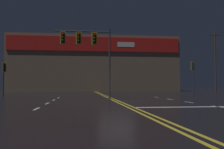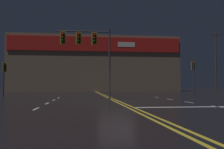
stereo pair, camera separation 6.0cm
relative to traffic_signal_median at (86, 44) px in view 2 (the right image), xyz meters
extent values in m
plane|color=black|center=(2.11, -2.23, -4.43)|extent=(200.00, 200.00, 0.00)
cube|color=gold|center=(1.96, -2.23, -4.42)|extent=(0.12, 60.00, 0.01)
cube|color=gold|center=(2.26, -2.23, -4.42)|extent=(0.12, 60.00, 0.01)
cube|color=silver|center=(-2.42, -7.63, -4.42)|extent=(0.12, 1.40, 0.01)
cube|color=silver|center=(-2.42, -4.03, -4.42)|extent=(0.12, 1.40, 0.01)
cube|color=silver|center=(-2.42, -0.43, -4.42)|extent=(0.12, 1.40, 0.01)
cube|color=silver|center=(-2.42, 3.17, -4.42)|extent=(0.12, 1.40, 0.01)
cube|color=silver|center=(6.64, -7.63, -4.42)|extent=(0.12, 1.40, 0.01)
cube|color=silver|center=(6.64, -4.03, -4.42)|extent=(0.12, 1.40, 0.01)
cube|color=silver|center=(6.64, -0.43, -4.42)|extent=(0.12, 1.40, 0.01)
cube|color=silver|center=(6.64, 3.17, -4.42)|extent=(0.12, 1.40, 0.01)
cube|color=silver|center=(6.64, -7.52, -4.42)|extent=(8.70, 0.40, 0.01)
cylinder|color=#38383D|center=(1.85, 0.01, -1.60)|extent=(0.14, 0.14, 5.64)
cylinder|color=#38383D|center=(-0.30, 0.01, 0.97)|extent=(4.30, 0.10, 0.10)
cube|color=black|center=(0.63, 0.01, 0.43)|extent=(0.28, 0.24, 0.84)
cube|color=gold|center=(0.63, 0.01, 0.43)|extent=(0.42, 0.08, 0.99)
sphere|color=red|center=(0.63, -0.14, 0.68)|extent=(0.17, 0.17, 0.17)
sphere|color=#543707|center=(0.63, -0.14, 0.43)|extent=(0.17, 0.17, 0.17)
sphere|color=#084513|center=(0.63, -0.14, 0.17)|extent=(0.17, 0.17, 0.17)
cube|color=black|center=(-0.60, 0.01, 0.43)|extent=(0.28, 0.24, 0.84)
cube|color=gold|center=(-0.60, 0.01, 0.43)|extent=(0.42, 0.08, 0.99)
sphere|color=red|center=(-0.60, -0.14, 0.68)|extent=(0.17, 0.17, 0.17)
sphere|color=#543707|center=(-0.60, -0.14, 0.43)|extent=(0.17, 0.17, 0.17)
sphere|color=#084513|center=(-0.60, -0.14, 0.17)|extent=(0.17, 0.17, 0.17)
cube|color=black|center=(-1.83, 0.01, 0.43)|extent=(0.28, 0.24, 0.84)
cube|color=gold|center=(-1.83, 0.01, 0.43)|extent=(0.42, 0.08, 0.99)
sphere|color=red|center=(-1.83, -0.14, 0.68)|extent=(0.17, 0.17, 0.17)
sphere|color=#543707|center=(-1.83, -0.14, 0.43)|extent=(0.17, 0.17, 0.17)
sphere|color=#084513|center=(-1.83, -0.14, 0.17)|extent=(0.17, 0.17, 0.17)
cylinder|color=#38383D|center=(12.39, 7.57, -2.49)|extent=(0.13, 0.13, 3.87)
cube|color=black|center=(12.39, 7.75, -1.03)|extent=(0.28, 0.24, 0.84)
cube|color=gold|center=(12.39, 7.75, -1.03)|extent=(0.42, 0.08, 0.99)
sphere|color=red|center=(12.39, 7.59, -0.78)|extent=(0.17, 0.17, 0.17)
sphere|color=#543707|center=(12.39, 7.59, -1.03)|extent=(0.17, 0.17, 0.17)
sphere|color=#084513|center=(12.39, 7.59, -1.28)|extent=(0.17, 0.17, 0.17)
cylinder|color=#38383D|center=(-8.32, 6.95, -2.69)|extent=(0.13, 0.13, 3.46)
cube|color=black|center=(-8.32, 7.13, -1.43)|extent=(0.28, 0.24, 0.84)
cube|color=gold|center=(-8.32, 7.13, -1.43)|extent=(0.42, 0.08, 0.99)
sphere|color=red|center=(-8.32, 6.97, -1.18)|extent=(0.17, 0.17, 0.17)
sphere|color=#543707|center=(-8.32, 6.97, -1.43)|extent=(0.17, 0.17, 0.17)
sphere|color=#084513|center=(-8.32, 6.97, -1.69)|extent=(0.17, 0.17, 0.17)
cube|color=#7A6651|center=(2.11, 30.74, 0.86)|extent=(32.12, 10.00, 10.56)
cube|color=red|center=(2.11, 25.64, 4.29)|extent=(31.48, 0.20, 2.64)
cube|color=white|center=(7.73, 25.59, 4.29)|extent=(3.20, 0.16, 0.90)
cylinder|color=#4C3828|center=(23.92, 23.23, 1.06)|extent=(0.26, 0.26, 10.98)
cube|color=#4C3828|center=(23.92, 23.23, 5.95)|extent=(2.20, 0.12, 0.12)
camera|label=1|loc=(-0.31, -19.68, -3.35)|focal=40.00mm
camera|label=2|loc=(-0.25, -19.69, -3.35)|focal=40.00mm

